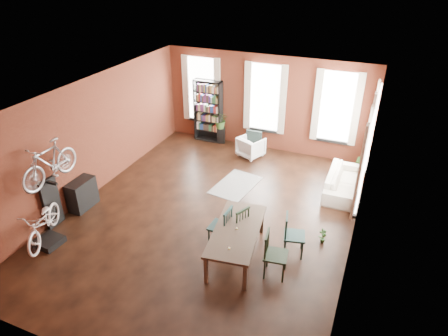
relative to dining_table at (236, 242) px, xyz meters
The scene contains 19 objects.
room 2.65m from the dining_table, 117.96° to the left, with size 9.00×9.04×3.22m.
dining_table is the anchor object (origin of this frame).
dining_chair_a 0.55m from the dining_table, 156.41° to the left, with size 0.47×0.47×1.02m, color #1A3937.
dining_chair_b 0.52m from the dining_table, 111.38° to the left, with size 0.46×0.46×0.99m, color black.
dining_chair_c 1.01m from the dining_table, 14.41° to the right, with size 0.48×0.48×1.03m, color black.
dining_chair_d 1.29m from the dining_table, 25.58° to the left, with size 0.46×0.46×1.00m, color #173330.
bookshelf 6.33m from the dining_table, 120.33° to the left, with size 1.00×0.32×2.20m, color black.
white_armchair 4.98m from the dining_table, 105.68° to the left, with size 0.73×0.68×0.75m, color silver.
cream_sofa 4.13m from the dining_table, 64.49° to the left, with size 2.08×0.61×0.81m, color beige.
striped_rug 3.07m from the dining_table, 111.39° to the left, with size 1.01×1.61×0.01m, color black.
bike_trainer 4.38m from the dining_table, 162.13° to the right, with size 0.54×0.54×0.16m, color black.
bike_wall_rack 4.63m from the dining_table, behind, with size 0.16×0.60×1.30m, color black.
console_table 4.46m from the dining_table, behind, with size 0.40×0.80×0.80m, color black.
plant_stand 6.05m from the dining_table, 116.36° to the left, with size 0.27×0.27×0.55m, color black.
plant_by_sofa 5.31m from the dining_table, 66.93° to the left, with size 0.38×0.69×0.31m, color #2F5D25.
plant_small 2.09m from the dining_table, 34.84° to the left, with size 0.20×0.38×0.14m, color #2A5421.
bicycle_floor 4.45m from the dining_table, 162.46° to the right, with size 0.59×0.89×1.69m, color silver.
bicycle_hung 4.72m from the dining_table, behind, with size 0.47×1.00×1.66m, color #A5A8AD.
plant_on_stand 6.05m from the dining_table, 116.42° to the left, with size 0.56×0.62×0.49m, color #375E25.
Camera 1 is at (3.61, -7.65, 6.04)m, focal length 32.00 mm.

